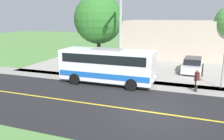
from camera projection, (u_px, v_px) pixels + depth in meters
ground_plane at (151, 112)px, 12.41m from camera, size 120.00×120.00×0.00m
road_surface at (151, 112)px, 12.40m from camera, size 8.00×100.00×0.01m
sidewalk at (162, 86)px, 17.17m from camera, size 2.40×100.00×0.01m
parking_lot_surface at (199, 69)px, 22.81m from camera, size 14.00×36.00×0.01m
road_centre_line at (151, 112)px, 12.40m from camera, size 0.16×100.00×0.00m
shuttle_bus_front at (107, 64)px, 17.57m from camera, size 2.66×7.67×2.86m
pedestrian_with_bags at (197, 80)px, 15.74m from camera, size 0.72×0.34×1.63m
stop_sign at (224, 63)px, 16.15m from camera, size 0.76×0.07×2.88m
street_light_pole at (120, 34)px, 17.02m from camera, size 1.97×0.24×7.27m
parked_car_near at (192, 65)px, 21.49m from camera, size 4.52×2.26×1.45m
tree_curbside at (98, 20)px, 20.01m from camera, size 4.49×4.49×7.34m
commercial_building at (189, 38)px, 30.90m from camera, size 10.00×17.60×4.84m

